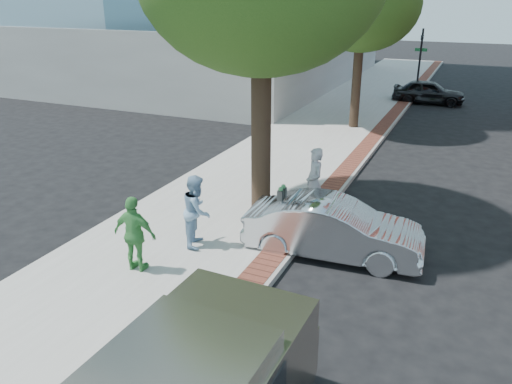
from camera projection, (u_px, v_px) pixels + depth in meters
The scene contains 13 objects.
ground at pixel (252, 247), 11.97m from camera, with size 120.00×120.00×0.00m, color black.
sidewalk at pixel (303, 149), 19.29m from camera, with size 5.00×60.00×0.15m, color #9E9991.
brick_strip at pixel (359, 154), 18.43m from camera, with size 0.60×60.00×0.01m, color brown.
curb at pixel (368, 157), 18.32m from camera, with size 0.10×60.00×0.15m, color gray.
office_base at pixel (214, 50), 34.82m from camera, with size 18.20×22.20×4.00m, color gray.
signal_near at pixel (420, 56), 29.45m from camera, with size 0.70×0.15×3.80m.
tree_far at pixel (362, 3), 20.37m from camera, with size 4.80×4.80×7.14m.
parking_meter at pixel (282, 203), 11.43m from camera, with size 0.12×0.32×1.47m.
person_gray at pixel (314, 183), 12.98m from camera, with size 0.68×0.45×1.86m, color #B5B4B9.
person_officer at pixel (197, 210), 11.51m from camera, with size 0.83×0.65×1.71m, color #7CA1C0.
person_green at pixel (135, 234), 10.41m from camera, with size 0.98×0.41×1.67m, color #469B4A.
sedan_silver at pixel (333, 228), 11.40m from camera, with size 1.41×4.05×1.33m, color #BBBDC3.
bg_car at pixel (429, 92), 27.40m from camera, with size 1.53×3.81×1.30m, color black.
Camera 1 is at (4.43, -9.66, 5.66)m, focal length 35.00 mm.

